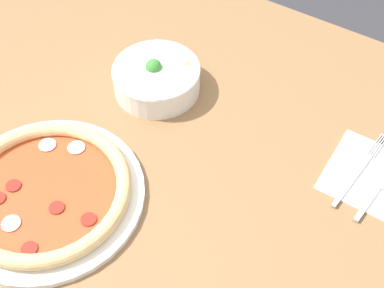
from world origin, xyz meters
TOP-DOWN VIEW (x-y plane):
  - dining_table at (0.00, 0.00)m, footprint 1.23×0.99m
  - pizza at (-0.11, -0.21)m, footprint 0.34×0.34m
  - bowl at (-0.10, 0.11)m, footprint 0.17×0.17m
  - napkin at (0.35, 0.14)m, footprint 0.16×0.16m
  - fork at (0.32, 0.13)m, footprint 0.03×0.20m
  - knife at (0.36, 0.13)m, footprint 0.03×0.21m

SIDE VIEW (x-z plane):
  - dining_table at x=0.00m, z-range 0.27..1.01m
  - napkin at x=0.35m, z-range 0.74..0.74m
  - knife at x=0.36m, z-range 0.74..0.74m
  - fork at x=0.32m, z-range 0.74..0.74m
  - pizza at x=-0.11m, z-range 0.74..0.77m
  - bowl at x=-0.10m, z-range 0.73..0.81m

